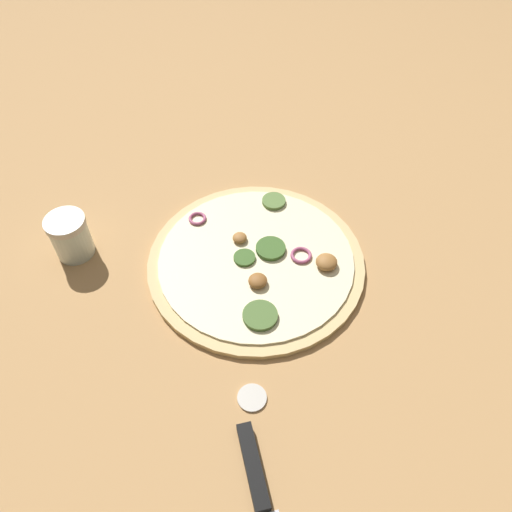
# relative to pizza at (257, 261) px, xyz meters

# --- Properties ---
(ground_plane) EXTENTS (3.00, 3.00, 0.00)m
(ground_plane) POSITION_rel_pizza_xyz_m (0.00, 0.00, -0.01)
(ground_plane) COLOR tan
(pizza) EXTENTS (0.37, 0.37, 0.03)m
(pizza) POSITION_rel_pizza_xyz_m (0.00, 0.00, 0.00)
(pizza) COLOR #D6B77A
(pizza) RESTS_ON ground_plane
(spice_jar) EXTENTS (0.07, 0.07, 0.08)m
(spice_jar) POSITION_rel_pizza_xyz_m (0.04, 0.31, 0.03)
(spice_jar) COLOR silver
(spice_jar) RESTS_ON ground_plane
(loose_cap) EXTENTS (0.04, 0.04, 0.01)m
(loose_cap) POSITION_rel_pizza_xyz_m (-0.24, 0.02, -0.00)
(loose_cap) COLOR beige
(loose_cap) RESTS_ON ground_plane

